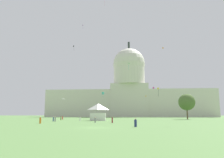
# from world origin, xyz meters

# --- Properties ---
(ground_plane) EXTENTS (800.00, 800.00, 0.00)m
(ground_plane) POSITION_xyz_m (0.00, 0.00, 0.00)
(ground_plane) COLOR #567F42
(capitol_building) EXTENTS (140.14, 27.52, 65.33)m
(capitol_building) POSITION_xyz_m (5.21, 150.75, 21.08)
(capitol_building) COLOR beige
(capitol_building) RESTS_ON ground_plane
(event_tent) EXTENTS (6.03, 5.24, 6.07)m
(event_tent) POSITION_xyz_m (-5.44, 42.04, 3.07)
(event_tent) COLOR white
(event_tent) RESTS_ON ground_plane
(tree_east_near) EXTENTS (7.95, 7.30, 11.60)m
(tree_east_near) POSITION_xyz_m (32.00, 67.14, 7.78)
(tree_east_near) COLOR brown
(tree_east_near) RESTS_ON ground_plane
(person_maroon_mid_right) EXTENTS (0.49, 0.49, 1.64)m
(person_maroon_mid_right) POSITION_xyz_m (1.49, 20.27, 0.75)
(person_maroon_mid_right) COLOR maroon
(person_maroon_mid_right) RESTS_ON ground_plane
(person_navy_near_tree_west) EXTENTS (0.62, 0.62, 1.50)m
(person_navy_near_tree_west) POSITION_xyz_m (7.12, 2.86, 0.67)
(person_navy_near_tree_west) COLOR navy
(person_navy_near_tree_west) RESTS_ON ground_plane
(person_orange_front_center) EXTENTS (0.58, 0.58, 1.68)m
(person_orange_front_center) POSITION_xyz_m (-15.81, 15.76, 0.76)
(person_orange_front_center) COLOR orange
(person_orange_front_center) RESTS_ON ground_plane
(person_grey_front_right) EXTENTS (0.52, 0.52, 1.62)m
(person_grey_front_right) POSITION_xyz_m (-17.20, 30.56, 0.75)
(person_grey_front_right) COLOR gray
(person_grey_front_right) RESTS_ON ground_plane
(person_olive_mid_left) EXTENTS (0.53, 0.53, 1.54)m
(person_olive_mid_left) POSITION_xyz_m (-21.02, 48.20, 0.70)
(person_olive_mid_left) COLOR olive
(person_olive_mid_left) RESTS_ON ground_plane
(person_denim_aisle_center) EXTENTS (0.50, 0.50, 1.54)m
(person_denim_aisle_center) POSITION_xyz_m (-18.31, 32.02, 0.70)
(person_denim_aisle_center) COLOR #3D5684
(person_denim_aisle_center) RESTS_ON ground_plane
(person_red_front_left) EXTENTS (0.46, 0.46, 1.57)m
(person_red_front_left) POSITION_xyz_m (-23.48, 58.28, 0.71)
(person_red_front_left) COLOR red
(person_red_front_left) RESTS_ON ground_plane
(person_white_deep_crowd) EXTENTS (0.51, 0.51, 1.53)m
(person_white_deep_crowd) POSITION_xyz_m (-10.77, 36.75, 0.70)
(person_white_deep_crowd) COLOR silver
(person_white_deep_crowd) RESTS_ON ground_plane
(person_grey_near_tree_east) EXTENTS (0.46, 0.46, 1.49)m
(person_grey_near_tree_east) POSITION_xyz_m (-3.16, 21.45, 0.70)
(person_grey_near_tree_east) COLOR gray
(person_grey_near_tree_east) RESTS_ON ground_plane
(kite_black_high) EXTENTS (0.61, 0.78, 2.89)m
(kite_black_high) POSITION_xyz_m (-26.97, 86.13, 41.75)
(kite_black_high) COLOR black
(kite_green_mid) EXTENTS (1.17, 0.97, 3.34)m
(kite_green_mid) POSITION_xyz_m (5.56, 81.47, 29.25)
(kite_green_mid) COLOR green
(kite_white_low) EXTENTS (1.55, 0.94, 0.22)m
(kite_white_low) POSITION_xyz_m (-24.74, 62.29, 8.93)
(kite_white_low) COLOR white
(kite_violet_high) EXTENTS (0.72, 1.77, 2.63)m
(kite_violet_high) POSITION_xyz_m (-23.20, 94.15, 57.88)
(kite_violet_high) COLOR purple
(kite_magenta_mid) EXTENTS (1.11, 1.14, 1.08)m
(kite_magenta_mid) POSITION_xyz_m (22.26, 117.92, 20.53)
(kite_magenta_mid) COLOR #D1339E
(kite_yellow_low) EXTENTS (0.75, 0.74, 3.94)m
(kite_yellow_low) POSITION_xyz_m (18.40, 60.60, 13.39)
(kite_yellow_low) COLOR yellow
(kite_turquoise_low) EXTENTS (1.23, 1.24, 2.70)m
(kite_turquoise_low) POSITION_xyz_m (-8.94, 83.31, 13.72)
(kite_turquoise_low) COLOR teal
(kite_orange_high) EXTENTS (0.70, 0.31, 1.02)m
(kite_orange_high) POSITION_xyz_m (26.40, 95.11, 42.36)
(kite_orange_high) COLOR orange
(kite_gold_low) EXTENTS (0.79, 0.77, 3.16)m
(kite_gold_low) POSITION_xyz_m (17.13, 122.85, 15.14)
(kite_gold_low) COLOR gold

